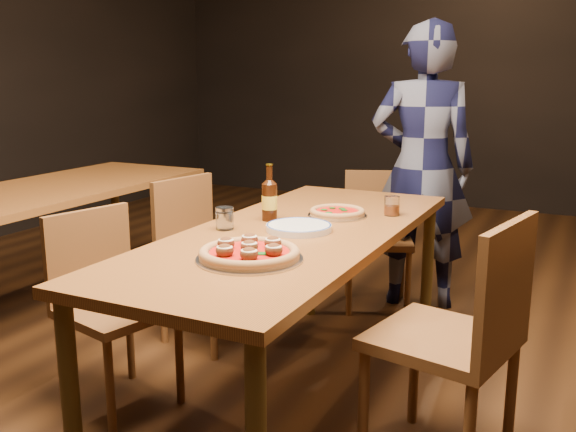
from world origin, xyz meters
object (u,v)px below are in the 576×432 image
at_px(chair_main_nw, 118,309).
at_px(chair_main_e, 442,337).
at_px(chair_main_sw, 211,259).
at_px(table_main, 293,247).
at_px(plate_stack, 299,228).
at_px(chair_end, 378,239).
at_px(water_glass, 225,218).
at_px(beer_bottle, 270,201).
at_px(pizza_meatball, 249,253).
at_px(diner, 422,167).
at_px(pizza_margherita, 337,212).
at_px(amber_glass, 392,206).
at_px(table_left, 48,200).

relative_size(chair_main_nw, chair_main_e, 0.89).
bearing_deg(chair_main_sw, table_main, -108.85).
bearing_deg(plate_stack, table_main, -173.31).
xyz_separation_m(table_main, chair_end, (-0.04, 1.23, -0.26)).
bearing_deg(water_glass, beer_bottle, 68.74).
bearing_deg(water_glass, pizza_meatball, -47.75).
xyz_separation_m(chair_main_nw, plate_stack, (0.65, 0.38, 0.33)).
bearing_deg(chair_main_sw, chair_main_nw, -167.14).
distance_m(chair_end, diner, 0.50).
distance_m(chair_main_e, beer_bottle, 0.97).
relative_size(pizza_margherita, plate_stack, 0.99).
xyz_separation_m(chair_main_nw, chair_main_sw, (-0.03, 0.75, 0.01)).
height_order(pizza_margherita, amber_glass, amber_glass).
xyz_separation_m(chair_main_e, pizza_margherita, (-0.61, 0.53, 0.28)).
relative_size(pizza_margherita, beer_bottle, 1.10).
xyz_separation_m(pizza_margherita, amber_glass, (0.22, 0.12, 0.03)).
bearing_deg(chair_main_nw, diner, -9.76).
bearing_deg(diner, water_glass, 59.18).
xyz_separation_m(table_main, pizza_margherita, (0.06, 0.33, 0.09)).
relative_size(chair_end, amber_glass, 9.57).
distance_m(table_main, plate_stack, 0.09).
bearing_deg(chair_main_e, table_main, -94.89).
xyz_separation_m(table_left, diner, (1.87, 1.11, 0.16)).
bearing_deg(plate_stack, water_glass, -158.25).
bearing_deg(beer_bottle, table_main, -34.35).
distance_m(chair_main_sw, pizza_margherita, 0.78).
distance_m(table_main, amber_glass, 0.55).
xyz_separation_m(beer_bottle, water_glass, (-0.09, -0.23, -0.04)).
bearing_deg(diner, chair_end, 25.28).
height_order(table_main, water_glass, water_glass).
bearing_deg(pizza_meatball, beer_bottle, 111.23).
distance_m(table_left, chair_main_sw, 1.08).
height_order(chair_main_nw, chair_main_e, chair_main_e).
height_order(pizza_meatball, plate_stack, pizza_meatball).
bearing_deg(chair_main_sw, pizza_margherita, -82.22).
distance_m(chair_main_nw, chair_main_sw, 0.75).
relative_size(chair_main_nw, pizza_meatball, 2.31).
relative_size(chair_end, plate_stack, 3.10).
xyz_separation_m(pizza_margherita, diner, (0.11, 1.08, 0.07)).
bearing_deg(pizza_margherita, chair_main_nw, -133.76).
bearing_deg(chair_end, water_glass, -121.68).
distance_m(chair_end, beer_bottle, 1.20).
height_order(table_main, table_left, same).
bearing_deg(water_glass, table_main, 23.01).
distance_m(chair_main_nw, amber_glass, 1.28).
distance_m(chair_end, pizza_meatball, 1.73).
bearing_deg(chair_main_sw, beer_bottle, -107.00).
bearing_deg(water_glass, table_left, 164.03).
height_order(chair_end, pizza_meatball, chair_end).
distance_m(table_main, diner, 1.43).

